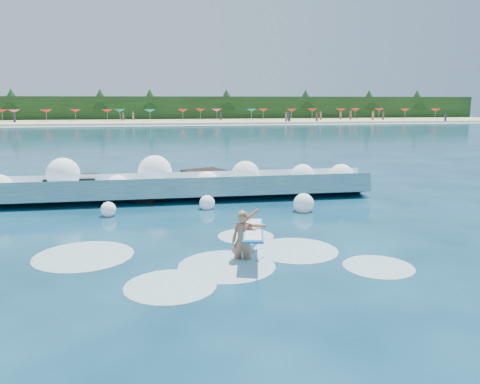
{
  "coord_description": "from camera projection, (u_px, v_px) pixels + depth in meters",
  "views": [
    {
      "loc": [
        -1.03,
        -12.64,
        4.1
      ],
      "look_at": [
        1.5,
        2.0,
        1.2
      ],
      "focal_mm": 35.0,
      "sensor_mm": 36.0,
      "label": 1
    }
  ],
  "objects": [
    {
      "name": "breaking_wave",
      "position": [
        184.0,
        187.0,
        20.03
      ],
      "size": [
        15.86,
        2.57,
        1.37
      ],
      "color": "teal",
      "rests_on": "ground"
    },
    {
      "name": "ground",
      "position": [
        200.0,
        249.0,
        13.19
      ],
      "size": [
        200.0,
        200.0,
        0.0
      ],
      "primitive_type": "plane",
      "color": "#072639",
      "rests_on": "ground"
    },
    {
      "name": "treeline",
      "position": [
        163.0,
        109.0,
        97.81
      ],
      "size": [
        140.0,
        4.0,
        5.0
      ],
      "primitive_type": "cube",
      "color": "black",
      "rests_on": "ground"
    },
    {
      "name": "surf_foam",
      "position": [
        207.0,
        259.0,
        12.3
      ],
      "size": [
        9.71,
        5.56,
        0.13
      ],
      "color": "silver",
      "rests_on": "ground"
    },
    {
      "name": "wave_spray",
      "position": [
        179.0,
        178.0,
        19.82
      ],
      "size": [
        15.26,
        5.09,
        1.91
      ],
      "color": "white",
      "rests_on": "ground"
    },
    {
      "name": "surfer_with_board",
      "position": [
        245.0,
        239.0,
        12.09
      ],
      "size": [
        1.08,
        2.84,
        1.61
      ],
      "color": "#9D6549",
      "rests_on": "ground"
    },
    {
      "name": "rock_cluster",
      "position": [
        135.0,
        187.0,
        20.44
      ],
      "size": [
        7.8,
        3.08,
        1.2
      ],
      "color": "black",
      "rests_on": "ground"
    },
    {
      "name": "beachgoers",
      "position": [
        114.0,
        118.0,
        82.76
      ],
      "size": [
        108.77,
        12.5,
        1.93
      ],
      "color": "#3F332D",
      "rests_on": "ground"
    },
    {
      "name": "beach_umbrellas",
      "position": [
        163.0,
        111.0,
        90.26
      ],
      "size": [
        112.73,
        6.63,
        0.5
      ],
      "color": "#EC456B",
      "rests_on": "ground"
    },
    {
      "name": "wet_band",
      "position": [
        165.0,
        126.0,
        77.97
      ],
      "size": [
        140.0,
        5.0,
        0.08
      ],
      "primitive_type": "cube",
      "color": "silver",
      "rests_on": "ground"
    },
    {
      "name": "beach",
      "position": [
        164.0,
        122.0,
        88.58
      ],
      "size": [
        140.0,
        20.0,
        0.4
      ],
      "primitive_type": "cube",
      "color": "tan",
      "rests_on": "ground"
    }
  ]
}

